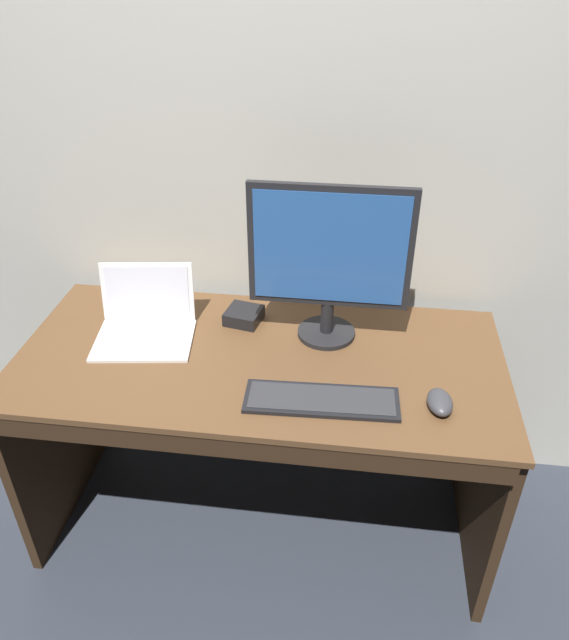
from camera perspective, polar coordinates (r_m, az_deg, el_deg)
ground_plane at (r=2.41m, az=-1.95°, el=-17.79°), size 14.00×14.00×0.00m
back_wall at (r=1.96m, az=-0.74°, el=25.15°), size 5.06×0.04×3.20m
desk at (r=2.02m, az=-2.30°, el=-8.63°), size 1.51×0.71×0.75m
laptop_white at (r=2.02m, az=-12.91°, el=-0.12°), size 0.34×0.30×0.21m
external_monitor at (r=1.84m, az=4.23°, el=5.61°), size 0.49×0.19×0.51m
wired_keyboard at (r=1.72m, az=3.49°, el=-7.49°), size 0.44×0.16×0.01m
computer_mouse at (r=1.74m, az=14.36°, el=-7.46°), size 0.08×0.12×0.04m
external_drive_box at (r=2.04m, az=-3.83°, el=0.42°), size 0.13×0.13×0.04m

